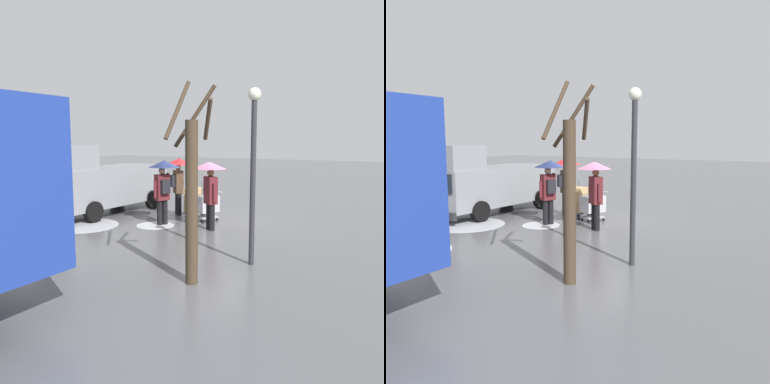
% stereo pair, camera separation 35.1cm
% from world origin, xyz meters
% --- Properties ---
extents(ground_plane, '(90.00, 90.00, 0.00)m').
position_xyz_m(ground_plane, '(0.00, 0.00, 0.00)').
color(ground_plane, '#5B5B5E').
extents(slush_patch_near_cluster, '(1.24, 1.24, 0.01)m').
position_xyz_m(slush_patch_near_cluster, '(1.15, 1.56, 0.00)').
color(slush_patch_near_cluster, silver).
rests_on(slush_patch_near_cluster, ground).
extents(slush_patch_under_van, '(2.37, 2.37, 0.01)m').
position_xyz_m(slush_patch_under_van, '(3.19, 2.83, 0.00)').
color(slush_patch_under_van, '#ADAFB5').
rests_on(slush_patch_under_van, ground).
extents(slush_patch_mid_street, '(2.63, 2.63, 0.01)m').
position_xyz_m(slush_patch_mid_street, '(2.15, 5.96, 0.00)').
color(slush_patch_mid_street, silver).
rests_on(slush_patch_mid_street, ground).
extents(cargo_van_parked_right, '(2.21, 5.35, 2.60)m').
position_xyz_m(cargo_van_parked_right, '(4.20, 0.93, 1.18)').
color(cargo_van_parked_right, gray).
rests_on(cargo_van_parked_right, ground).
extents(shopping_cart_vendor, '(0.80, 0.96, 1.02)m').
position_xyz_m(shopping_cart_vendor, '(0.10, 0.04, 0.57)').
color(shopping_cart_vendor, '#B2B2B7').
rests_on(shopping_cart_vendor, ground).
extents(hand_dolly_boxes, '(0.54, 0.72, 1.32)m').
position_xyz_m(hand_dolly_boxes, '(0.74, -0.09, 0.66)').
color(hand_dolly_boxes, '#515156').
rests_on(hand_dolly_boxes, ground).
extents(pedestrian_pink_side, '(1.04, 1.04, 2.15)m').
position_xyz_m(pedestrian_pink_side, '(-0.63, 1.10, 1.58)').
color(pedestrian_pink_side, black).
rests_on(pedestrian_pink_side, ground).
extents(pedestrian_black_side, '(1.04, 1.04, 2.15)m').
position_xyz_m(pedestrian_black_side, '(1.02, 1.27, 1.57)').
color(pedestrian_black_side, black).
rests_on(pedestrian_black_side, ground).
extents(pedestrian_white_side, '(1.04, 1.04, 2.15)m').
position_xyz_m(pedestrian_white_side, '(1.52, -0.34, 1.57)').
color(pedestrian_white_side, black).
rests_on(pedestrian_white_side, ground).
extents(bare_tree_near, '(1.03, 0.90, 3.89)m').
position_xyz_m(bare_tree_near, '(-2.59, 5.24, 1.75)').
color(bare_tree_near, '#423323').
rests_on(bare_tree_near, ground).
extents(street_lamp, '(0.28, 0.28, 3.86)m').
position_xyz_m(street_lamp, '(-3.12, 3.59, 2.37)').
color(street_lamp, '#2D2D33').
rests_on(street_lamp, ground).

